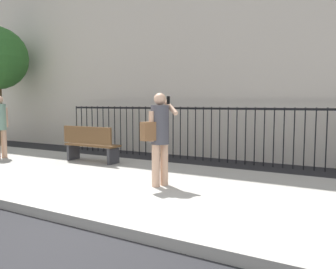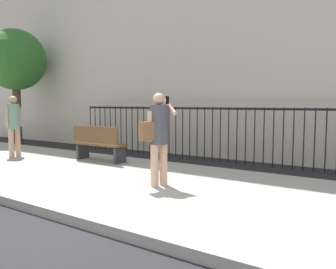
{
  "view_description": "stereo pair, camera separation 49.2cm",
  "coord_description": "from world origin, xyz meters",
  "px_view_note": "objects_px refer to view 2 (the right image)",
  "views": [
    {
      "loc": [
        3.18,
        -3.3,
        1.69
      ],
      "look_at": [
        -0.08,
        2.38,
        1.1
      ],
      "focal_mm": 36.36,
      "sensor_mm": 36.0,
      "label": 1
    },
    {
      "loc": [
        3.6,
        -3.04,
        1.69
      ],
      "look_at": [
        -0.08,
        2.38,
        1.1
      ],
      "focal_mm": 36.36,
      "sensor_mm": 36.0,
      "label": 2
    }
  ],
  "objects_px": {
    "pedestrian_walking": "(14,122)",
    "street_tree_near": "(15,61)",
    "pedestrian_on_phone": "(158,132)",
    "street_bench": "(98,143)"
  },
  "relations": [
    {
      "from": "street_bench",
      "to": "pedestrian_walking",
      "type": "bearing_deg",
      "value": -163.9
    },
    {
      "from": "pedestrian_walking",
      "to": "street_bench",
      "type": "relative_size",
      "value": 1.1
    },
    {
      "from": "pedestrian_walking",
      "to": "street_bench",
      "type": "distance_m",
      "value": 2.81
    },
    {
      "from": "pedestrian_on_phone",
      "to": "street_bench",
      "type": "bearing_deg",
      "value": 155.53
    },
    {
      "from": "pedestrian_walking",
      "to": "pedestrian_on_phone",
      "type": "bearing_deg",
      "value": -5.8
    },
    {
      "from": "pedestrian_walking",
      "to": "street_tree_near",
      "type": "relative_size",
      "value": 0.38
    },
    {
      "from": "street_tree_near",
      "to": "street_bench",
      "type": "bearing_deg",
      "value": -14.69
    },
    {
      "from": "street_bench",
      "to": "street_tree_near",
      "type": "xyz_separation_m",
      "value": [
        -6.38,
        1.67,
        2.78
      ]
    },
    {
      "from": "pedestrian_on_phone",
      "to": "pedestrian_walking",
      "type": "distance_m",
      "value": 5.62
    },
    {
      "from": "street_tree_near",
      "to": "pedestrian_walking",
      "type": "bearing_deg",
      "value": -33.25
    }
  ]
}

